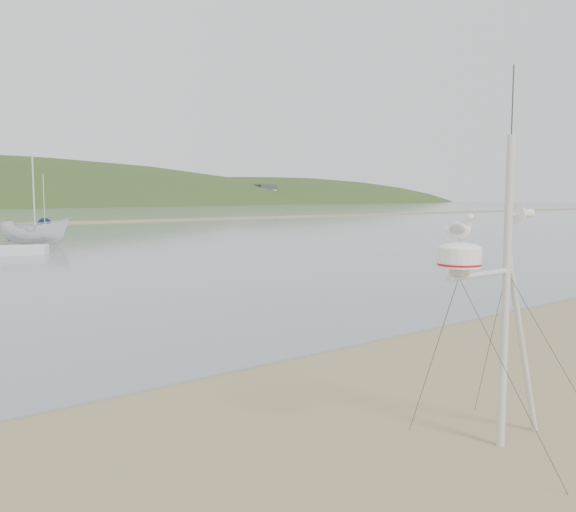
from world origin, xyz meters
TOP-DOWN VIEW (x-y plane):
  - ground at (0.00, 0.00)m, footprint 560.00×560.00m
  - mast_rig at (3.51, -1.24)m, footprint 2.25×2.41m
  - boat_white at (8.86, 37.76)m, footprint 2.46×2.45m
  - sailboat_blue_far at (16.72, 61.39)m, footprint 3.18×6.33m

SIDE VIEW (x-z plane):
  - ground at x=0.00m, z-range 0.00..0.00m
  - sailboat_blue_far at x=16.72m, z-range -2.77..3.38m
  - mast_rig at x=3.51m, z-range -1.32..3.77m
  - boat_white at x=8.86m, z-range 0.04..4.68m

